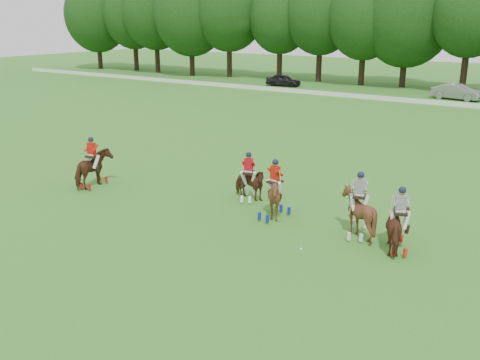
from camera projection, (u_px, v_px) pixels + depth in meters
The scene contains 11 objects.
ground at pixel (167, 244), 19.25m from camera, with size 180.00×180.00×0.00m, color #366E1F.
tree_line at pixel (474, 13), 54.99m from camera, with size 117.98×14.32×14.75m.
boundary_rail at pixel (438, 103), 49.46m from camera, with size 120.00×0.10×0.44m, color white.
car_left at pixel (283, 80), 62.90m from camera, with size 1.65×4.11×1.40m, color black.
car_mid at pixel (457, 92), 52.57m from camera, with size 1.64×4.70×1.55m, color gray.
polo_red_a at pixel (93, 169), 25.43m from camera, with size 1.35×2.22×2.45m.
polo_red_b at pixel (249, 183), 23.61m from camera, with size 1.82×1.70×2.21m.
polo_red_c at pixel (275, 197), 21.41m from camera, with size 1.75×1.89×2.48m.
polo_stripe_a at pixel (399, 228), 18.44m from camera, with size 1.59×2.13×2.34m.
polo_stripe_b at pixel (358, 213), 19.68m from camera, with size 1.84×1.97×2.49m.
polo_ball at pixel (301, 249), 18.70m from camera, with size 0.09×0.09×0.09m, color white.
Camera 1 is at (12.00, -13.32, 7.83)m, focal length 40.00 mm.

